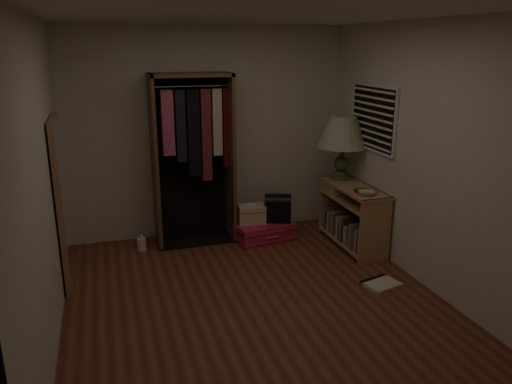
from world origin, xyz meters
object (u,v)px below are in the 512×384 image
train_case (252,214)px  open_wardrobe (194,145)px  black_bag (278,207)px  console_bookshelf (351,214)px  table_lamp (343,133)px  white_jug (142,244)px  pink_suitcase (263,230)px  floor_mirror (63,203)px

train_case → open_wardrobe: bearing=167.8°
train_case → black_bag: black_bag is taller
console_bookshelf → table_lamp: size_ratio=1.43×
console_bookshelf → train_case: bearing=155.2°
train_case → white_jug: train_case is taller
table_lamp → train_case: bearing=170.6°
pink_suitcase → black_bag: black_bag is taller
table_lamp → open_wardrobe: bearing=167.1°
open_wardrobe → white_jug: size_ratio=10.94×
floor_mirror → table_lamp: 3.30m
pink_suitcase → train_case: 0.27m
pink_suitcase → console_bookshelf: bearing=-34.1°
console_bookshelf → black_bag: bearing=148.7°
console_bookshelf → table_lamp: bearing=89.2°
floor_mirror → black_bag: floor_mirror is taller
train_case → pink_suitcase: bearing=-8.5°
open_wardrobe → pink_suitcase: (0.79, -0.25, -1.10)m
console_bookshelf → table_lamp: table_lamp is taller
floor_mirror → train_case: (2.13, 0.55, -0.51)m
train_case → table_lamp: (1.11, -0.18, 0.98)m
floor_mirror → table_lamp: (3.24, 0.37, 0.47)m
black_bag → console_bookshelf: bearing=-10.8°
pink_suitcase → train_case: bearing=157.2°
train_case → white_jug: bearing=-175.7°
console_bookshelf → table_lamp: 0.99m
console_bookshelf → train_case: 1.22m
pink_suitcase → white_jug: size_ratio=4.22×
open_wardrobe → table_lamp: (1.76, -0.40, 0.11)m
pink_suitcase → table_lamp: table_lamp is taller
console_bookshelf → floor_mirror: floor_mirror is taller
white_jug → console_bookshelf: bearing=-12.8°
floor_mirror → white_jug: floor_mirror is taller
train_case → table_lamp: size_ratio=0.46×
open_wardrobe → white_jug: open_wardrobe is taller
pink_suitcase → train_case: (-0.13, 0.04, 0.23)m
console_bookshelf → floor_mirror: bearing=-179.3°
open_wardrobe → white_jug: 1.34m
open_wardrobe → pink_suitcase: size_ratio=2.59×
white_jug → open_wardrobe: bearing=13.7°
console_bookshelf → open_wardrobe: size_ratio=0.55×
console_bookshelf → black_bag: size_ratio=2.94×
pink_suitcase → white_jug: (-1.49, 0.08, -0.03)m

